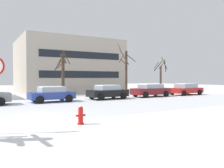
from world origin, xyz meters
TOP-DOWN VIEW (x-y plane):
  - ground_plane at (0.00, 0.00)m, footprint 120.00×120.00m
  - road_surface at (0.00, 3.01)m, footprint 80.00×8.01m
  - fire_hydrant at (1.50, -2.28)m, footprint 0.44×0.30m
  - parked_car_blue at (3.02, 8.03)m, footprint 3.88×2.17m
  - parked_car_black at (8.56, 7.98)m, footprint 3.96×2.23m
  - parked_car_maroon at (14.11, 8.07)m, footprint 4.60×2.11m
  - parked_car_red at (19.66, 8.06)m, footprint 4.46×2.21m
  - tree_far_right at (5.50, 12.59)m, footprint 1.68×1.68m
  - tree_far_mid at (19.90, 12.87)m, footprint 1.86×1.87m
  - tree_far_left at (12.95, 11.36)m, footprint 1.89×1.89m
  - building_far_right at (9.28, 22.07)m, footprint 13.93×12.02m

SIDE VIEW (x-z plane):
  - ground_plane at x=0.00m, z-range 0.00..0.00m
  - road_surface at x=0.00m, z-range 0.00..0.00m
  - fire_hydrant at x=1.50m, z-range 0.00..0.86m
  - parked_car_blue at x=3.02m, z-range 0.02..1.38m
  - parked_car_black at x=8.56m, z-range 0.02..1.42m
  - parked_car_red at x=19.66m, z-range 0.02..1.44m
  - parked_car_maroon at x=14.11m, z-range 0.02..1.45m
  - tree_far_mid at x=19.90m, z-range -0.13..4.89m
  - tree_far_right at x=5.50m, z-range 0.08..5.16m
  - tree_far_left at x=12.95m, z-range -0.21..6.12m
  - building_far_right at x=9.28m, z-range 0.00..7.74m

